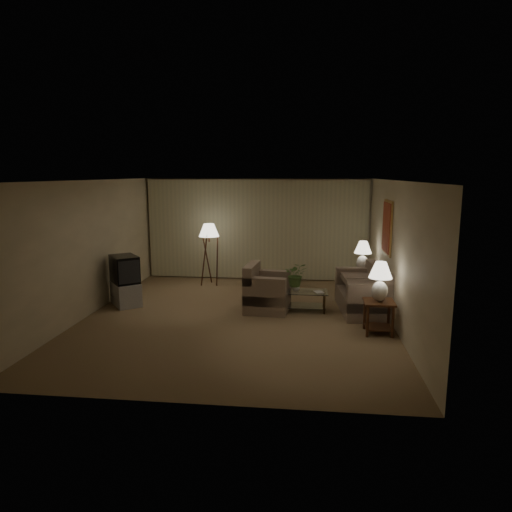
% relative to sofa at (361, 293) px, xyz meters
% --- Properties ---
extents(ground, '(7.00, 7.00, 0.00)m').
position_rel_sofa_xyz_m(ground, '(-2.50, -0.72, -0.38)').
color(ground, brown).
rests_on(ground, ground).
extents(room_shell, '(6.04, 7.02, 2.72)m').
position_rel_sofa_xyz_m(room_shell, '(-2.48, 0.79, 1.37)').
color(room_shell, beige).
rests_on(room_shell, ground).
extents(sofa, '(1.83, 1.12, 0.76)m').
position_rel_sofa_xyz_m(sofa, '(0.00, 0.00, 0.00)').
color(sofa, gray).
rests_on(sofa, ground).
extents(armchair, '(1.09, 1.05, 0.77)m').
position_rel_sofa_xyz_m(armchair, '(-1.94, -0.19, 0.01)').
color(armchair, gray).
rests_on(armchair, ground).
extents(side_table_near, '(0.53, 0.53, 0.60)m').
position_rel_sofa_xyz_m(side_table_near, '(0.15, -1.35, 0.03)').
color(side_table_near, '#39210F').
rests_on(side_table_near, ground).
extents(side_table_far, '(0.45, 0.37, 0.60)m').
position_rel_sofa_xyz_m(side_table_far, '(0.15, 1.25, 0.01)').
color(side_table_far, '#39210F').
rests_on(side_table_far, ground).
extents(table_lamp_near, '(0.41, 0.41, 0.71)m').
position_rel_sofa_xyz_m(table_lamp_near, '(0.15, -1.35, 0.64)').
color(table_lamp_near, silver).
rests_on(table_lamp_near, side_table_near).
extents(table_lamp_far, '(0.40, 0.40, 0.69)m').
position_rel_sofa_xyz_m(table_lamp_far, '(0.15, 1.25, 0.63)').
color(table_lamp_far, silver).
rests_on(table_lamp_far, side_table_far).
extents(coffee_table, '(1.03, 0.56, 0.41)m').
position_rel_sofa_xyz_m(coffee_table, '(-1.21, -0.10, -0.10)').
color(coffee_table, silver).
rests_on(coffee_table, ground).
extents(tv_cabinet, '(1.26, 1.25, 0.50)m').
position_rel_sofa_xyz_m(tv_cabinet, '(-5.05, -0.10, -0.13)').
color(tv_cabinet, '#B4B4B6').
rests_on(tv_cabinet, ground).
extents(crt_tv, '(1.16, 1.15, 0.59)m').
position_rel_sofa_xyz_m(crt_tv, '(-5.05, -0.10, 0.42)').
color(crt_tv, black).
rests_on(crt_tv, tv_cabinet).
extents(floor_lamp, '(0.51, 0.51, 1.58)m').
position_rel_sofa_xyz_m(floor_lamp, '(-3.61, 1.90, 0.45)').
color(floor_lamp, '#39210F').
rests_on(floor_lamp, ground).
extents(ottoman, '(0.68, 0.68, 0.41)m').
position_rel_sofa_xyz_m(ottoman, '(-2.19, 0.98, -0.17)').
color(ottoman, '#AC5C3A').
rests_on(ottoman, ground).
extents(vase, '(0.20, 0.20, 0.17)m').
position_rel_sofa_xyz_m(vase, '(-1.36, -0.10, 0.12)').
color(vase, white).
rests_on(vase, coffee_table).
extents(flowers, '(0.48, 0.43, 0.50)m').
position_rel_sofa_xyz_m(flowers, '(-1.36, -0.10, 0.46)').
color(flowers, '#4F7734').
rests_on(flowers, vase).
extents(book, '(0.23, 0.27, 0.02)m').
position_rel_sofa_xyz_m(book, '(-0.96, -0.20, 0.05)').
color(book, olive).
rests_on(book, coffee_table).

